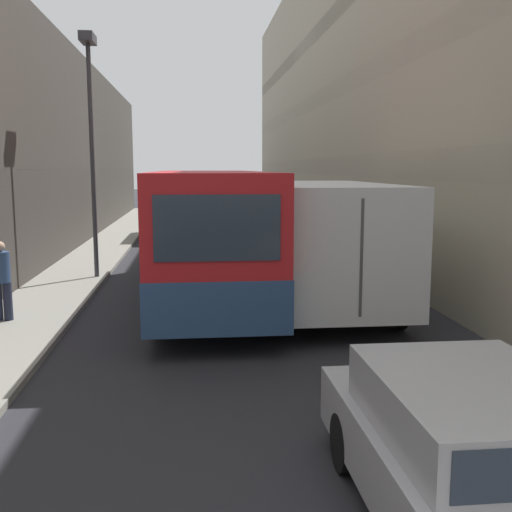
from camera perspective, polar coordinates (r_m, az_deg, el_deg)
ground_plane at (r=16.04m, az=-1.89°, el=-2.75°), size 150.00×150.00×0.00m
sidewalk_left at (r=16.35m, az=-17.93°, el=-2.74°), size 1.94×60.00×0.12m
building_right_apartment at (r=17.27m, az=16.89°, el=18.74°), size 2.40×60.00×12.66m
car_hatchback at (r=5.60m, az=20.26°, el=-17.61°), size 1.81×4.02×1.34m
bus at (r=14.19m, az=-4.49°, el=2.31°), size 2.44×9.79×3.02m
box_truck at (r=13.86m, az=5.69°, el=1.89°), size 2.46×7.82×2.77m
panel_van at (r=26.91m, az=-8.05°, el=3.88°), size 1.92×4.31×1.83m
pedestrian at (r=12.73m, az=-23.09°, el=-1.95°), size 0.37×0.35×1.57m
street_lamp at (r=17.00m, az=-15.49°, el=13.29°), size 0.36×0.80×6.47m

